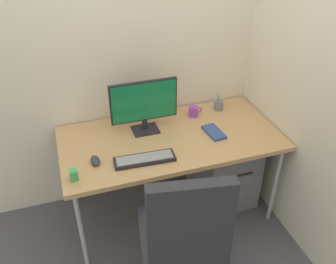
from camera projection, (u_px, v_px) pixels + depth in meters
The scene contains 13 objects.
ground_plane at pixel (170, 210), 3.08m from camera, with size 8.00×8.00×0.00m, color #4C4C51.
wall_back at pixel (152, 32), 2.65m from camera, with size 3.04×0.04×2.80m, color beige.
wall_side_right at pixel (302, 49), 2.36m from camera, with size 0.04×2.24×2.80m, color beige.
desk at pixel (171, 141), 2.69m from camera, with size 1.61×0.80×0.75m.
office_chair at pixel (183, 238), 2.09m from camera, with size 0.58×0.62×1.14m.
filing_cabinet at pixel (222, 166), 3.10m from camera, with size 0.44×0.57×0.59m.
monitor at pixel (144, 104), 2.62m from camera, with size 0.50×0.15×0.40m.
keyboard at pixel (145, 159), 2.42m from camera, with size 0.42×0.14×0.03m.
mouse at pixel (95, 160), 2.39m from camera, with size 0.06×0.11×0.04m, color #333338.
pen_holder at pixel (219, 105), 2.98m from camera, with size 0.07×0.07×0.15m.
notebook at pixel (214, 132), 2.70m from camera, with size 0.11×0.21×0.02m, color #334C8C.
coffee_mug at pixel (194, 111), 2.89m from camera, with size 0.11×0.07×0.08m.
desk_clamp_accessory at pixel (74, 175), 2.25m from camera, with size 0.05×0.05×0.07m, color #3FAD59.
Camera 1 is at (-0.71, -2.09, 2.25)m, focal length 38.82 mm.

